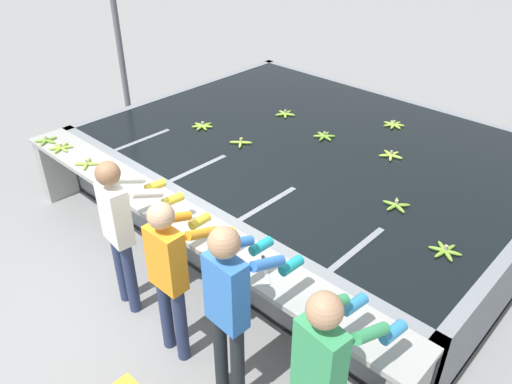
{
  "coord_description": "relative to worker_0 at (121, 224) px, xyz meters",
  "views": [
    {
      "loc": [
        3.27,
        -2.11,
        3.58
      ],
      "look_at": [
        0.0,
        1.35,
        0.62
      ],
      "focal_mm": 35.0,
      "sensor_mm": 36.0,
      "label": 1
    }
  ],
  "objects": [
    {
      "name": "worker_2",
      "position": [
        1.46,
        -0.04,
        0.05
      ],
      "size": [
        0.43,
        0.72,
        1.68
      ],
      "color": "#1E2328",
      "rests_on": "ground"
    },
    {
      "name": "banana_bunch_floating_2",
      "position": [
        0.61,
        3.75,
        -0.06
      ],
      "size": [
        0.28,
        0.28,
        0.08
      ],
      "color": "#93BC3D",
      "rests_on": "wash_tank"
    },
    {
      "name": "knife_1",
      "position": [
        0.24,
        0.47,
        -0.06
      ],
      "size": [
        0.2,
        0.32,
        0.02
      ],
      "color": "silver",
      "rests_on": "work_ledge"
    },
    {
      "name": "banana_bunch_floating_1",
      "position": [
        1.03,
        2.97,
        -0.06
      ],
      "size": [
        0.27,
        0.27,
        0.08
      ],
      "color": "#9EC642",
      "rests_on": "wash_tank"
    },
    {
      "name": "banana_bunch_floating_0",
      "position": [
        0.16,
        2.85,
        -0.06
      ],
      "size": [
        0.28,
        0.28,
        0.08
      ],
      "color": "#75A333",
      "rests_on": "wash_tank"
    },
    {
      "name": "banana_bunch_floating_6",
      "position": [
        -0.47,
        2.01,
        -0.06
      ],
      "size": [
        0.24,
        0.24,
        0.08
      ],
      "color": "#93BC3D",
      "rests_on": "wash_tank"
    },
    {
      "name": "banana_bunch_floating_7",
      "position": [
        1.61,
        2.07,
        -0.06
      ],
      "size": [
        0.27,
        0.27,
        0.08
      ],
      "color": "#75A333",
      "rests_on": "wash_tank"
    },
    {
      "name": "banana_bunch_floating_4",
      "position": [
        2.28,
        1.73,
        -0.06
      ],
      "size": [
        0.28,
        0.28,
        0.08
      ],
      "color": "#75A333",
      "rests_on": "wash_tank"
    },
    {
      "name": "banana_bunch_floating_5",
      "position": [
        -0.65,
        3.05,
        -0.06
      ],
      "size": [
        0.28,
        0.27,
        0.08
      ],
      "color": "#8CB738",
      "rests_on": "wash_tank"
    },
    {
      "name": "support_post_left",
      "position": [
        -3.18,
        2.19,
        0.64
      ],
      "size": [
        0.09,
        0.09,
        3.2
      ],
      "color": "slate",
      "rests_on": "ground"
    },
    {
      "name": "work_ledge",
      "position": [
        0.14,
        0.51,
        -0.31
      ],
      "size": [
        5.22,
        0.45,
        0.88
      ],
      "color": "#9E9E99",
      "rests_on": "ground"
    },
    {
      "name": "worker_0",
      "position": [
        0.0,
        0.0,
        0.0
      ],
      "size": [
        0.46,
        0.73,
        1.6
      ],
      "color": "navy",
      "rests_on": "ground"
    },
    {
      "name": "ground_plane",
      "position": [
        0.14,
        0.29,
        -0.96
      ],
      "size": [
        80.0,
        80.0,
        0.0
      ],
      "primitive_type": "plane",
      "color": "gray",
      "rests_on": "ground"
    },
    {
      "name": "wash_tank",
      "position": [
        0.14,
        2.72,
        -0.52
      ],
      "size": [
        5.22,
        3.99,
        0.88
      ],
      "color": "gray",
      "rests_on": "ground"
    },
    {
      "name": "knife_0",
      "position": [
        1.28,
        0.53,
        -0.06
      ],
      "size": [
        0.28,
        0.25,
        0.02
      ],
      "color": "silver",
      "rests_on": "work_ledge"
    },
    {
      "name": "worker_1",
      "position": [
        0.79,
        -0.05,
        -0.02
      ],
      "size": [
        0.41,
        0.71,
        1.57
      ],
      "color": "navy",
      "rests_on": "ground"
    },
    {
      "name": "banana_bunch_floating_3",
      "position": [
        -1.17,
        2.01,
        -0.06
      ],
      "size": [
        0.28,
        0.28,
        0.08
      ],
      "color": "#8CB738",
      "rests_on": "wash_tank"
    },
    {
      "name": "banana_bunch_ledge_0",
      "position": [
        -2.23,
        0.41,
        -0.05
      ],
      "size": [
        0.28,
        0.27,
        0.08
      ],
      "color": "#75A333",
      "rests_on": "work_ledge"
    },
    {
      "name": "banana_bunch_ledge_1",
      "position": [
        -1.34,
        0.43,
        -0.05
      ],
      "size": [
        0.22,
        0.22,
        0.08
      ],
      "color": "#93BC3D",
      "rests_on": "work_ledge"
    },
    {
      "name": "worker_3",
      "position": [
        2.3,
        -0.05,
        0.03
      ],
      "size": [
        0.46,
        0.73,
        1.65
      ],
      "color": "#1E2328",
      "rests_on": "ground"
    },
    {
      "name": "banana_bunch_ledge_2",
      "position": [
        -1.92,
        0.43,
        -0.05
      ],
      "size": [
        0.28,
        0.26,
        0.08
      ],
      "color": "#93BC3D",
      "rests_on": "work_ledge"
    }
  ]
}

